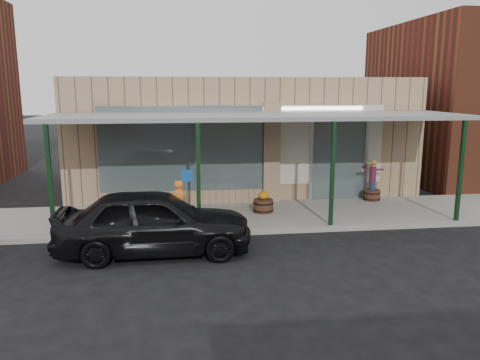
{
  "coord_description": "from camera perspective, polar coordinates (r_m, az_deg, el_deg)",
  "views": [
    {
      "loc": [
        -2.23,
        -9.81,
        3.87
      ],
      "look_at": [
        -0.65,
        2.6,
        1.39
      ],
      "focal_mm": 35.0,
      "sensor_mm": 36.0,
      "label": 1
    }
  ],
  "objects": [
    {
      "name": "storefront",
      "position": [
        18.2,
        -0.18,
        5.62
      ],
      "size": [
        12.0,
        6.25,
        4.2
      ],
      "color": "#9F7B61",
      "rests_on": "ground"
    },
    {
      "name": "barrel_scarecrow",
      "position": [
        16.21,
        15.82,
        -0.76
      ],
      "size": [
        0.85,
        0.63,
        1.4
      ],
      "rotation": [
        0.0,
        0.0,
        -0.18
      ],
      "color": "#523221",
      "rests_on": "sidewalk"
    },
    {
      "name": "parked_sedan",
      "position": [
        11.19,
        -10.39,
        -5.01
      ],
      "size": [
        4.56,
        1.93,
        1.6
      ],
      "rotation": [
        0.0,
        0.0,
        1.58
      ],
      "color": "black",
      "rests_on": "ground"
    },
    {
      "name": "block_buildings_near",
      "position": [
        19.48,
        5.41,
        10.87
      ],
      "size": [
        61.0,
        8.0,
        8.0
      ],
      "color": "brown",
      "rests_on": "ground"
    },
    {
      "name": "sidewalk",
      "position": [
        14.11,
        2.12,
        -4.38
      ],
      "size": [
        40.0,
        3.2,
        0.15
      ],
      "primitive_type": "cube",
      "color": "gray",
      "rests_on": "ground"
    },
    {
      "name": "barrel_pumpkin",
      "position": [
        14.18,
        2.87,
        -2.96
      ],
      "size": [
        0.69,
        0.69,
        0.7
      ],
      "rotation": [
        0.0,
        0.0,
        0.19
      ],
      "color": "#523221",
      "rests_on": "sidewalk"
    },
    {
      "name": "ground",
      "position": [
        10.78,
        5.27,
        -9.86
      ],
      "size": [
        120.0,
        120.0,
        0.0
      ],
      "primitive_type": "plane",
      "color": "black",
      "rests_on": "ground"
    },
    {
      "name": "awning",
      "position": [
        13.58,
        2.24,
        7.59
      ],
      "size": [
        12.0,
        3.0,
        3.04
      ],
      "color": "gray",
      "rests_on": "ground"
    },
    {
      "name": "handicap_sign",
      "position": [
        12.69,
        -6.49,
        -1.24
      ],
      "size": [
        0.32,
        0.1,
        1.55
      ],
      "rotation": [
        0.0,
        0.0,
        0.25
      ],
      "color": "gray",
      "rests_on": "sidewalk"
    }
  ]
}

